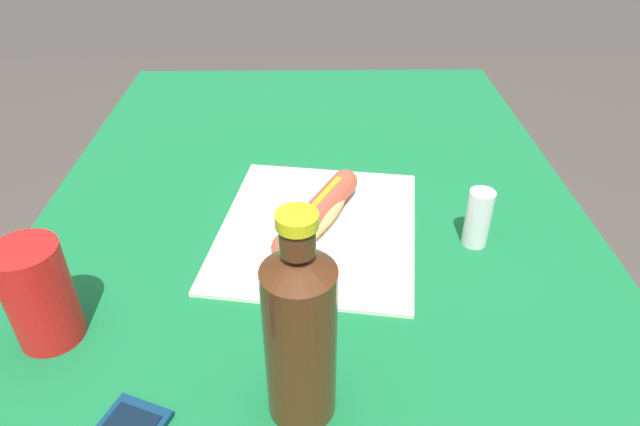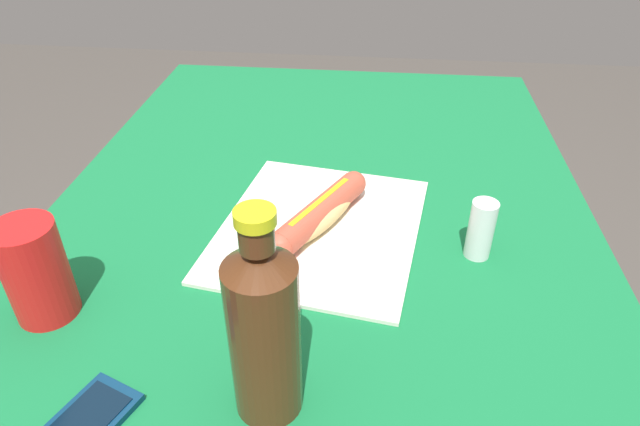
{
  "view_description": "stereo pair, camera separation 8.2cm",
  "coord_description": "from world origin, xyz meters",
  "px_view_note": "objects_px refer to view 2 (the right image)",
  "views": [
    {
      "loc": [
        0.75,
        -0.0,
        1.28
      ],
      "look_at": [
        0.07,
        0.01,
        0.81
      ],
      "focal_mm": 31.4,
      "sensor_mm": 36.0,
      "label": 1
    },
    {
      "loc": [
        0.75,
        0.08,
        1.28
      ],
      "look_at": [
        0.07,
        0.01,
        0.81
      ],
      "focal_mm": 31.4,
      "sensor_mm": 36.0,
      "label": 2
    }
  ],
  "objects_px": {
    "hot_dog": "(320,213)",
    "soda_bottle": "(264,330)",
    "drinking_cup": "(36,271)",
    "salt_shaker": "(481,229)"
  },
  "relations": [
    {
      "from": "hot_dog",
      "to": "salt_shaker",
      "type": "bearing_deg",
      "value": 80.96
    },
    {
      "from": "drinking_cup",
      "to": "soda_bottle",
      "type": "bearing_deg",
      "value": 70.89
    },
    {
      "from": "hot_dog",
      "to": "soda_bottle",
      "type": "relative_size",
      "value": 0.87
    },
    {
      "from": "soda_bottle",
      "to": "drinking_cup",
      "type": "xyz_separation_m",
      "value": [
        -0.1,
        -0.3,
        -0.04
      ]
    },
    {
      "from": "hot_dog",
      "to": "salt_shaker",
      "type": "relative_size",
      "value": 2.42
    },
    {
      "from": "soda_bottle",
      "to": "drinking_cup",
      "type": "relative_size",
      "value": 1.86
    },
    {
      "from": "hot_dog",
      "to": "drinking_cup",
      "type": "relative_size",
      "value": 1.62
    },
    {
      "from": "hot_dog",
      "to": "drinking_cup",
      "type": "distance_m",
      "value": 0.38
    },
    {
      "from": "hot_dog",
      "to": "drinking_cup",
      "type": "height_order",
      "value": "drinking_cup"
    },
    {
      "from": "soda_bottle",
      "to": "salt_shaker",
      "type": "xyz_separation_m",
      "value": [
        -0.27,
        0.25,
        -0.06
      ]
    }
  ]
}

